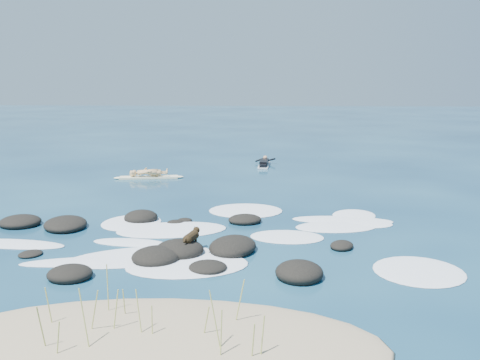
{
  "coord_description": "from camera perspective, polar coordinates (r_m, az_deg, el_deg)",
  "views": [
    {
      "loc": [
        2.09,
        -17.4,
        5.01
      ],
      "look_at": [
        1.0,
        4.0,
        0.9
      ],
      "focal_mm": 40.0,
      "sensor_mm": 36.0,
      "label": 1
    }
  ],
  "objects": [
    {
      "name": "reef_rocks",
      "position": [
        16.55,
        -8.92,
        -6.47
      ],
      "size": [
        12.13,
        6.82,
        0.55
      ],
      "color": "black",
      "rests_on": "ground"
    },
    {
      "name": "standing_surfer_rig",
      "position": [
        27.29,
        -9.75,
        1.8
      ],
      "size": [
        3.51,
        1.05,
        2.0
      ],
      "rotation": [
        0.0,
        0.0,
        0.16
      ],
      "color": "#FFFACB",
      "rests_on": "ground"
    },
    {
      "name": "dune_grass",
      "position": [
        10.43,
        -10.1,
        -14.38
      ],
      "size": [
        4.31,
        1.92,
        1.2
      ],
      "color": "#A9B055",
      "rests_on": "ground"
    },
    {
      "name": "paddling_surfer_rig",
      "position": [
        30.84,
        2.6,
        1.8
      ],
      "size": [
        1.23,
        2.75,
        0.48
      ],
      "rotation": [
        0.0,
        0.0,
        1.51
      ],
      "color": "silver",
      "rests_on": "ground"
    },
    {
      "name": "breaking_foam",
      "position": [
        17.11,
        -1.33,
        -6.14
      ],
      "size": [
        14.81,
        8.8,
        0.12
      ],
      "color": "white",
      "rests_on": "ground"
    },
    {
      "name": "ground",
      "position": [
        18.23,
        -3.79,
        -5.12
      ],
      "size": [
        160.0,
        160.0,
        0.0
      ],
      "primitive_type": "plane",
      "color": "#0A2642",
      "rests_on": "ground"
    },
    {
      "name": "dog",
      "position": [
        15.68,
        -5.18,
        -6.05
      ],
      "size": [
        0.47,
        1.08,
        0.7
      ],
      "rotation": [
        0.0,
        0.0,
        1.3
      ],
      "color": "black",
      "rests_on": "ground"
    },
    {
      "name": "sand_dune",
      "position": [
        10.68,
        -9.13,
        -17.25
      ],
      "size": [
        9.0,
        4.4,
        0.6
      ],
      "primitive_type": "ellipsoid",
      "color": "#9E8966",
      "rests_on": "ground"
    }
  ]
}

